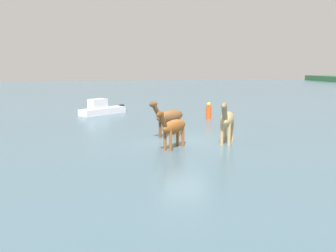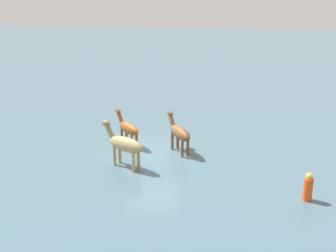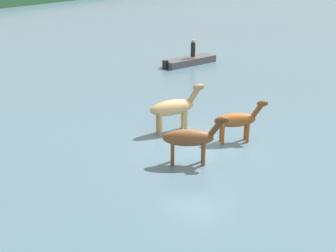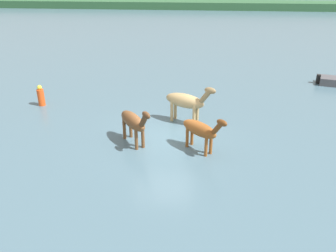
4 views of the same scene
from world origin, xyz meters
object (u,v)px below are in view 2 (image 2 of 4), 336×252
at_px(buoy_channel_marker, 308,188).
at_px(horse_gray_outer, 124,144).
at_px(horse_dun_straggler, 128,128).
at_px(horse_mid_herd, 179,133).

bearing_deg(buoy_channel_marker, horse_gray_outer, -10.99).
height_order(horse_gray_outer, buoy_channel_marker, horse_gray_outer).
xyz_separation_m(horse_gray_outer, buoy_channel_marker, (-7.86, 1.53, -0.60)).
distance_m(horse_dun_straggler, buoy_channel_marker, 9.55).
bearing_deg(horse_dun_straggler, horse_gray_outer, 147.26).
bearing_deg(horse_dun_straggler, buoy_channel_marker, -163.58).
xyz_separation_m(horse_mid_herd, horse_dun_straggler, (2.77, -0.35, -0.07)).
bearing_deg(buoy_channel_marker, horse_dun_straggler, -26.20).
bearing_deg(horse_gray_outer, buoy_channel_marker, -164.16).
distance_m(horse_mid_herd, buoy_channel_marker, 6.98).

